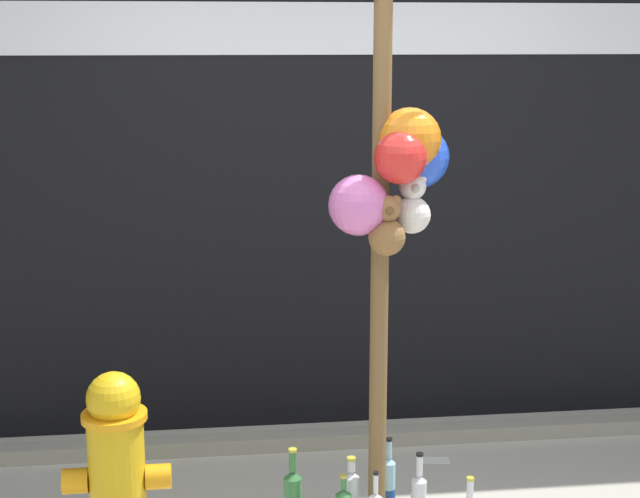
% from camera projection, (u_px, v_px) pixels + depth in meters
% --- Properties ---
extents(building_wall, '(10.00, 0.21, 3.93)m').
position_uv_depth(building_wall, '(318.00, 66.00, 5.06)').
color(building_wall, black).
rests_on(building_wall, ground_plane).
extents(curb_strip, '(8.00, 0.12, 0.08)m').
position_uv_depth(curb_strip, '(327.00, 439.00, 5.07)').
color(curb_strip, gray).
rests_on(curb_strip, ground_plane).
extents(memorial_post, '(0.60, 0.38, 2.84)m').
position_uv_depth(memorial_post, '(394.00, 141.00, 3.76)').
color(memorial_post, brown).
rests_on(memorial_post, ground_plane).
extents(fire_hydrant, '(0.44, 0.27, 0.78)m').
position_uv_depth(fire_hydrant, '(117.00, 462.00, 3.98)').
color(fire_hydrant, gold).
rests_on(fire_hydrant, ground_plane).
extents(bottle_2, '(0.06, 0.06, 0.41)m').
position_uv_depth(bottle_2, '(388.00, 491.00, 4.23)').
color(bottle_2, '#93CCE0').
rests_on(bottle_2, ground_plane).
extents(litter_0, '(0.16, 0.10, 0.01)m').
position_uv_depth(litter_0, '(435.00, 460.00, 4.91)').
color(litter_0, silver).
rests_on(litter_0, ground_plane).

